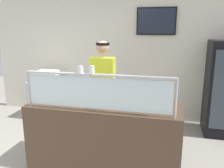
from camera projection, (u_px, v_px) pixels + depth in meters
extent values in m
plane|color=gray|center=(115.00, 146.00, 3.94)|extent=(12.00, 12.00, 0.00)
cube|color=silver|center=(130.00, 57.00, 4.98)|extent=(6.44, 0.08, 2.70)
cube|color=black|center=(156.00, 21.00, 4.63)|extent=(0.78, 0.04, 0.54)
cube|color=#1E2333|center=(156.00, 21.00, 4.61)|extent=(0.73, 0.01, 0.49)
cube|color=#4C3828|center=(105.00, 136.00, 3.24)|extent=(2.04, 0.75, 0.95)
cylinder|color=#B2B5BC|center=(29.00, 89.00, 3.00)|extent=(0.02, 0.02, 0.47)
cylinder|color=#B2B5BC|center=(176.00, 99.00, 2.57)|extent=(0.02, 0.02, 0.47)
cube|color=silver|center=(97.00, 93.00, 2.78)|extent=(1.78, 0.01, 0.39)
cube|color=#B2B5BC|center=(97.00, 75.00, 2.73)|extent=(1.84, 0.06, 0.02)
cylinder|color=#9EA0A8|center=(99.00, 103.00, 3.16)|extent=(0.51, 0.51, 0.01)
cylinder|color=tan|center=(99.00, 102.00, 3.16)|extent=(0.48, 0.48, 0.02)
cylinder|color=gold|center=(99.00, 101.00, 3.15)|extent=(0.43, 0.43, 0.01)
cube|color=#ADAFB7|center=(96.00, 101.00, 3.14)|extent=(0.09, 0.28, 0.01)
cylinder|color=white|center=(81.00, 70.00, 2.77)|extent=(0.07, 0.07, 0.07)
cylinder|color=white|center=(81.00, 71.00, 2.77)|extent=(0.06, 0.06, 0.05)
cylinder|color=silver|center=(81.00, 67.00, 2.76)|extent=(0.06, 0.06, 0.02)
cylinder|color=white|center=(92.00, 71.00, 2.73)|extent=(0.06, 0.06, 0.08)
cylinder|color=red|center=(92.00, 71.00, 2.73)|extent=(0.05, 0.05, 0.05)
cylinder|color=silver|center=(92.00, 66.00, 2.72)|extent=(0.06, 0.06, 0.02)
cylinder|color=#23232D|center=(97.00, 117.00, 3.94)|extent=(0.13, 0.13, 0.95)
cylinder|color=#23232D|center=(110.00, 118.00, 3.89)|extent=(0.13, 0.13, 0.95)
cube|color=#D8EA33|center=(103.00, 74.00, 3.74)|extent=(0.38, 0.21, 0.55)
sphere|color=tan|center=(103.00, 48.00, 3.64)|extent=(0.21, 0.21, 0.21)
cylinder|color=black|center=(103.00, 44.00, 3.63)|extent=(0.21, 0.21, 0.04)
cylinder|color=tan|center=(110.00, 84.00, 3.52)|extent=(0.08, 0.34, 0.08)
cube|color=black|center=(223.00, 89.00, 4.25)|extent=(0.61, 0.66, 1.75)
cylinder|color=red|center=(216.00, 86.00, 4.06)|extent=(0.06, 0.06, 0.20)
cylinder|color=green|center=(222.00, 87.00, 4.04)|extent=(0.06, 0.06, 0.20)
cube|color=#B7BABF|center=(48.00, 99.00, 5.15)|extent=(0.70, 0.55, 0.83)
cube|color=silver|center=(46.00, 80.00, 5.05)|extent=(0.44, 0.44, 0.04)
cube|color=silver|center=(46.00, 78.00, 5.04)|extent=(0.44, 0.44, 0.04)
cube|color=silver|center=(46.00, 76.00, 5.03)|extent=(0.45, 0.45, 0.04)
cube|color=silver|center=(45.00, 74.00, 5.02)|extent=(0.45, 0.45, 0.05)
cube|color=silver|center=(46.00, 72.00, 5.00)|extent=(0.45, 0.45, 0.04)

